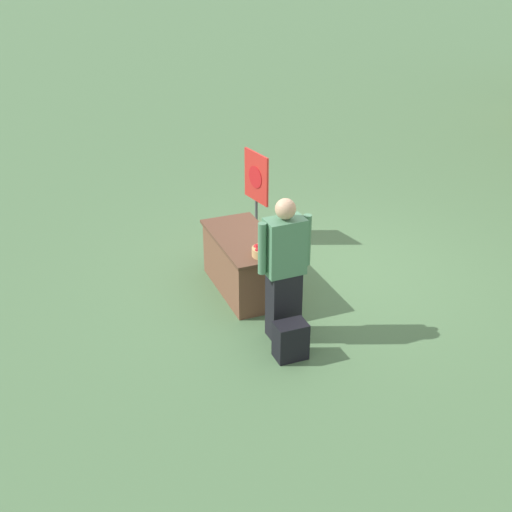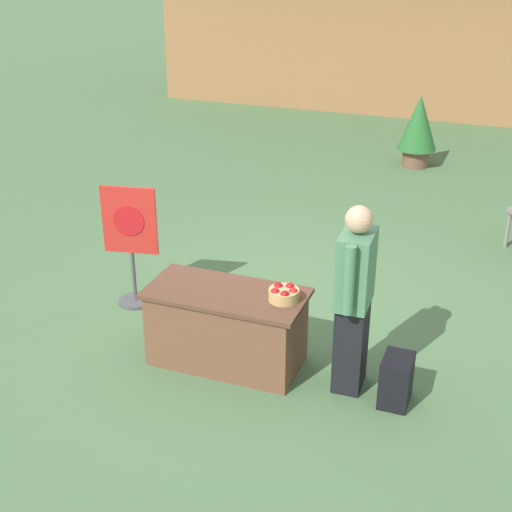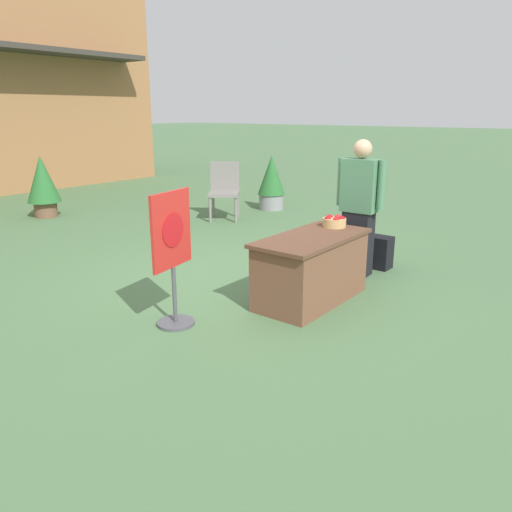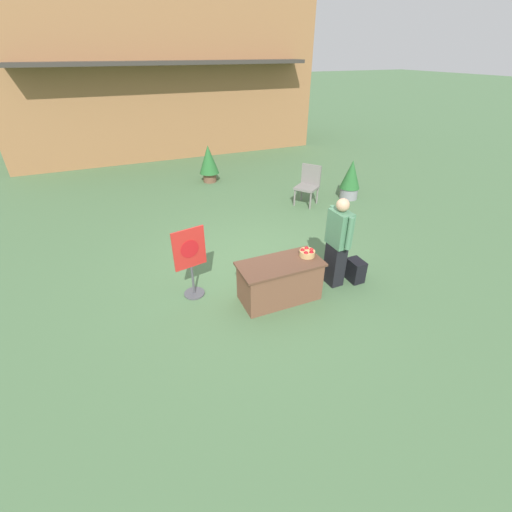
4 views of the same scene
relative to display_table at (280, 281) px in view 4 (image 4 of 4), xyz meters
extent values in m
plane|color=#4C7047|center=(-0.05, 1.09, -0.36)|extent=(120.00, 120.00, 0.00)
cube|color=#9E6B42|center=(0.31, 11.38, 2.33)|extent=(11.56, 3.77, 5.38)
cube|color=#38332D|center=(0.31, 9.05, 2.98)|extent=(9.83, 0.90, 0.12)
cube|color=brown|center=(0.00, 0.00, -0.02)|extent=(1.32, 0.64, 0.68)
cube|color=brown|center=(0.00, 0.00, 0.34)|extent=(1.41, 0.68, 0.04)
cylinder|color=tan|center=(0.52, 0.03, 0.41)|extent=(0.26, 0.26, 0.10)
sphere|color=red|center=(0.60, 0.04, 0.45)|extent=(0.08, 0.08, 0.08)
sphere|color=red|center=(0.55, 0.11, 0.45)|extent=(0.08, 0.08, 0.08)
sphere|color=#A30F14|center=(0.45, 0.08, 0.45)|extent=(0.08, 0.08, 0.08)
sphere|color=red|center=(0.46, -0.02, 0.45)|extent=(0.08, 0.08, 0.08)
sphere|color=#A30F14|center=(0.55, -0.04, 0.45)|extent=(0.08, 0.08, 0.08)
cube|color=black|center=(1.12, 0.03, 0.04)|extent=(0.25, 0.35, 0.80)
cube|color=#4C7F5B|center=(1.12, 0.03, 0.75)|extent=(0.27, 0.43, 0.63)
sphere|color=tan|center=(1.12, 0.03, 1.18)|extent=(0.22, 0.22, 0.22)
cylinder|color=#4C7F5B|center=(1.13, -0.23, 0.78)|extent=(0.09, 0.09, 0.58)
cylinder|color=#4C7F5B|center=(1.12, 0.29, 0.78)|extent=(0.09, 0.09, 0.58)
cube|color=black|center=(1.54, -0.06, -0.15)|extent=(0.24, 0.34, 0.42)
cylinder|color=#4C4C51|center=(-1.33, 0.68, -0.35)|extent=(0.36, 0.36, 0.03)
cylinder|color=#4C4C51|center=(-1.33, 0.68, -0.06)|extent=(0.04, 0.04, 0.55)
cube|color=red|center=(-1.33, 0.68, 0.57)|extent=(0.56, 0.14, 0.70)
cylinder|color=red|center=(-1.33, 0.66, 0.57)|extent=(0.31, 0.07, 0.32)
cylinder|color=gray|center=(2.50, 3.16, -0.13)|extent=(0.05, 0.05, 0.46)
cylinder|color=gray|center=(2.23, 3.54, -0.13)|extent=(0.05, 0.05, 0.46)
cylinder|color=gray|center=(2.88, 3.43, -0.13)|extent=(0.05, 0.05, 0.46)
cylinder|color=gray|center=(2.61, 3.81, -0.13)|extent=(0.05, 0.05, 0.46)
cube|color=gray|center=(2.56, 3.49, 0.13)|extent=(0.77, 0.77, 0.06)
cube|color=gray|center=(2.76, 3.63, 0.43)|extent=(0.37, 0.48, 0.54)
cylinder|color=brown|center=(0.65, 6.39, -0.22)|extent=(0.42, 0.42, 0.29)
cone|color=#28662D|center=(0.65, 6.39, 0.37)|extent=(0.62, 0.62, 0.88)
cylinder|color=gray|center=(3.94, 3.40, -0.20)|extent=(0.51, 0.51, 0.32)
cone|color=#28662D|center=(3.94, 3.40, 0.35)|extent=(0.56, 0.56, 0.79)
camera|label=1|loc=(7.27, -2.72, 4.09)|focal=50.00mm
camera|label=2|loc=(2.19, -5.04, 3.27)|focal=50.00mm
camera|label=3|loc=(-4.35, -2.64, 1.61)|focal=35.00mm
camera|label=4|loc=(-2.23, -4.20, 3.36)|focal=24.00mm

